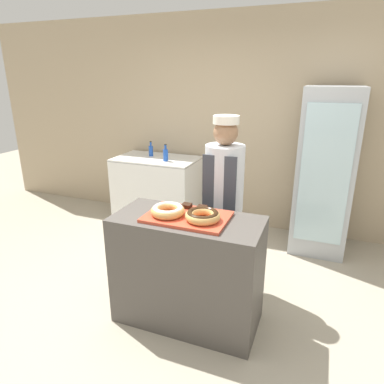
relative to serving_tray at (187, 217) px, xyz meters
The scene contains 13 objects.
ground_plane 0.93m from the serving_tray, ahead, with size 14.00×14.00×0.00m, color #A89E89.
wall_back 2.17m from the serving_tray, 90.00° to the left, with size 8.00×0.06×2.70m.
display_counter 0.47m from the serving_tray, ahead, with size 1.16×0.55×0.91m.
serving_tray is the anchor object (origin of this frame).
donut_light_glaze 0.16m from the serving_tray, 162.02° to the right, with size 0.26×0.26×0.07m.
donut_chocolate_glaze 0.16m from the serving_tray, 17.98° to the right, with size 0.26×0.26×0.07m.
brownie_back_left 0.16m from the serving_tray, 113.79° to the left, with size 0.07×0.07×0.03m.
brownie_back_right 0.16m from the serving_tray, 66.21° to the left, with size 0.07×0.07×0.03m.
baker_person 0.60m from the serving_tray, 78.67° to the left, with size 0.35×0.35×1.63m.
beverage_fridge 1.97m from the serving_tray, 61.20° to the left, with size 0.59×0.63×1.85m.
chest_freezer 2.13m from the serving_tray, 123.47° to the left, with size 1.09×0.67×0.91m.
bottle_blue 2.21m from the serving_tray, 124.91° to the left, with size 0.06×0.06×0.20m.
bottle_blue_b 1.89m from the serving_tray, 120.44° to the left, with size 0.06×0.06×0.22m.
Camera 1 is at (0.91, -2.23, 1.95)m, focal length 32.00 mm.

